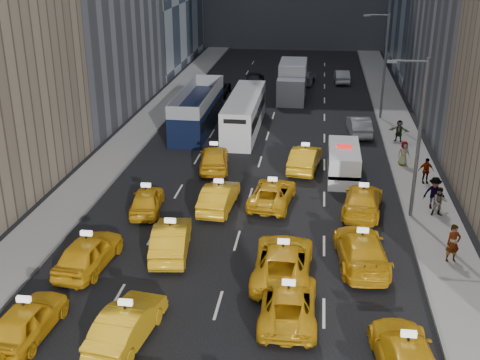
# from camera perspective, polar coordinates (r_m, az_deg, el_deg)

# --- Properties ---
(ground) EXTENTS (160.00, 160.00, 0.00)m
(ground) POSITION_cam_1_polar(r_m,az_deg,el_deg) (24.74, -2.86, -14.31)
(ground) COLOR black
(ground) RESTS_ON ground
(sidewalk_west) EXTENTS (3.00, 90.00, 0.15)m
(sidewalk_west) POSITION_cam_1_polar(r_m,az_deg,el_deg) (49.04, -9.83, 4.36)
(sidewalk_west) COLOR gray
(sidewalk_west) RESTS_ON ground
(sidewalk_east) EXTENTS (3.00, 90.00, 0.15)m
(sidewalk_east) POSITION_cam_1_polar(r_m,az_deg,el_deg) (47.39, 15.28, 3.27)
(sidewalk_east) COLOR gray
(sidewalk_east) RESTS_ON ground
(curb_west) EXTENTS (0.15, 90.00, 0.18)m
(curb_west) POSITION_cam_1_polar(r_m,az_deg,el_deg) (48.63, -8.20, 4.33)
(curb_west) COLOR slate
(curb_west) RESTS_ON ground
(curb_east) EXTENTS (0.15, 90.00, 0.18)m
(curb_east) POSITION_cam_1_polar(r_m,az_deg,el_deg) (47.20, 13.54, 3.39)
(curb_east) COLOR slate
(curb_east) RESTS_ON ground
(streetlight_near) EXTENTS (2.15, 0.22, 9.00)m
(streetlight_near) POSITION_cam_1_polar(r_m,az_deg,el_deg) (33.49, 16.47, 4.19)
(streetlight_near) COLOR #595B60
(streetlight_near) RESTS_ON ground
(streetlight_far) EXTENTS (2.15, 0.22, 9.00)m
(streetlight_far) POSITION_cam_1_polar(r_m,az_deg,el_deg) (52.78, 13.47, 10.76)
(streetlight_far) COLOR #595B60
(streetlight_far) RESTS_ON ground
(taxi_4) EXTENTS (2.04, 4.48, 1.49)m
(taxi_4) POSITION_cam_1_polar(r_m,az_deg,el_deg) (25.53, -19.54, -12.42)
(taxi_4) COLOR gold
(taxi_4) RESTS_ON ground
(taxi_5) EXTENTS (2.20, 4.74, 1.50)m
(taxi_5) POSITION_cam_1_polar(r_m,az_deg,el_deg) (24.34, -10.66, -13.24)
(taxi_5) COLOR gold
(taxi_5) RESTS_ON ground
(taxi_6) EXTENTS (2.48, 5.12, 1.40)m
(taxi_6) POSITION_cam_1_polar(r_m,az_deg,el_deg) (25.36, 4.58, -11.43)
(taxi_6) COLOR gold
(taxi_6) RESTS_ON ground
(taxi_7) EXTENTS (2.59, 5.30, 1.48)m
(taxi_7) POSITION_cam_1_polar(r_m,az_deg,el_deg) (23.17, 15.46, -15.80)
(taxi_7) COLOR gold
(taxi_7) RESTS_ON ground
(taxi_8) EXTENTS (2.30, 4.86, 1.60)m
(taxi_8) POSITION_cam_1_polar(r_m,az_deg,el_deg) (29.54, -14.18, -6.68)
(taxi_8) COLOR gold
(taxi_8) RESTS_ON ground
(taxi_9) EXTENTS (2.30, 4.99, 1.58)m
(taxi_9) POSITION_cam_1_polar(r_m,az_deg,el_deg) (30.09, -6.56, -5.58)
(taxi_9) COLOR gold
(taxi_9) RESTS_ON ground
(taxi_10) EXTENTS (2.66, 5.72, 1.58)m
(taxi_10) POSITION_cam_1_polar(r_m,az_deg,el_deg) (28.05, 4.10, -7.66)
(taxi_10) COLOR gold
(taxi_10) RESTS_ON ground
(taxi_11) EXTENTS (2.75, 5.69, 1.60)m
(taxi_11) POSITION_cam_1_polar(r_m,az_deg,el_deg) (29.52, 11.42, -6.45)
(taxi_11) COLOR gold
(taxi_11) RESTS_ON ground
(taxi_12) EXTENTS (2.23, 4.35, 1.42)m
(taxi_12) POSITION_cam_1_polar(r_m,az_deg,el_deg) (34.81, -8.83, -1.89)
(taxi_12) COLOR gold
(taxi_12) RESTS_ON ground
(taxi_13) EXTENTS (1.91, 4.71, 1.52)m
(taxi_13) POSITION_cam_1_polar(r_m,az_deg,el_deg) (34.75, -2.02, -1.58)
(taxi_13) COLOR gold
(taxi_13) RESTS_ON ground
(taxi_14) EXTENTS (2.80, 5.12, 1.36)m
(taxi_14) POSITION_cam_1_polar(r_m,az_deg,el_deg) (35.42, 3.08, -1.27)
(taxi_14) COLOR gold
(taxi_14) RESTS_ON ground
(taxi_15) EXTENTS (2.73, 5.34, 1.48)m
(taxi_15) POSITION_cam_1_polar(r_m,az_deg,el_deg) (34.98, 11.56, -1.90)
(taxi_15) COLOR gold
(taxi_15) RESTS_ON ground
(taxi_16) EXTENTS (2.54, 4.96, 1.62)m
(taxi_16) POSITION_cam_1_polar(r_m,az_deg,el_deg) (40.78, -2.47, 2.12)
(taxi_16) COLOR gold
(taxi_16) RESTS_ON ground
(taxi_17) EXTENTS (2.32, 5.01, 1.59)m
(taxi_17) POSITION_cam_1_polar(r_m,az_deg,el_deg) (40.88, 6.18, 2.04)
(taxi_17) COLOR gold
(taxi_17) RESTS_ON ground
(nypd_van) EXTENTS (2.68, 5.37, 2.21)m
(nypd_van) POSITION_cam_1_polar(r_m,az_deg,el_deg) (39.82, 9.78, 1.61)
(nypd_van) COLOR white
(nypd_van) RESTS_ON ground
(double_decker) EXTENTS (3.48, 11.30, 3.23)m
(double_decker) POSITION_cam_1_polar(r_m,az_deg,el_deg) (49.72, -4.04, 6.71)
(double_decker) COLOR black
(double_decker) RESTS_ON ground
(city_bus) EXTENTS (3.24, 11.46, 2.92)m
(city_bus) POSITION_cam_1_polar(r_m,az_deg,el_deg) (48.96, 0.42, 6.33)
(city_bus) COLOR silver
(city_bus) RESTS_ON ground
(box_truck) EXTENTS (3.34, 7.76, 3.44)m
(box_truck) POSITION_cam_1_polar(r_m,az_deg,el_deg) (59.54, 4.98, 9.33)
(box_truck) COLOR silver
(box_truck) RESTS_ON ground
(misc_car_0) EXTENTS (1.92, 4.62, 1.49)m
(misc_car_0) POSITION_cam_1_polar(r_m,az_deg,el_deg) (49.02, 11.24, 5.07)
(misc_car_0) COLOR #94969B
(misc_car_0) RESTS_ON ground
(misc_car_1) EXTENTS (2.25, 4.86, 1.35)m
(misc_car_1) POSITION_cam_1_polar(r_m,az_deg,el_deg) (60.95, -2.13, 8.70)
(misc_car_1) COLOR black
(misc_car_1) RESTS_ON ground
(misc_car_2) EXTENTS (2.53, 4.92, 1.36)m
(misc_car_2) POSITION_cam_1_polar(r_m,az_deg,el_deg) (65.99, 6.22, 9.62)
(misc_car_2) COLOR slate
(misc_car_2) RESTS_ON ground
(misc_car_3) EXTENTS (2.11, 4.97, 1.67)m
(misc_car_3) POSITION_cam_1_polar(r_m,az_deg,el_deg) (63.99, 1.36, 9.50)
(misc_car_3) COLOR black
(misc_car_3) RESTS_ON ground
(misc_car_4) EXTENTS (1.72, 4.36, 1.41)m
(misc_car_4) POSITION_cam_1_polar(r_m,az_deg,el_deg) (67.10, 9.62, 9.67)
(misc_car_4) COLOR #93969A
(misc_car_4) RESTS_ON ground
(pedestrian_0) EXTENTS (0.79, 0.62, 1.91)m
(pedestrian_0) POSITION_cam_1_polar(r_m,az_deg,el_deg) (30.57, 19.56, -5.68)
(pedestrian_0) COLOR gray
(pedestrian_0) RESTS_ON sidewalk_east
(pedestrian_1) EXTENTS (0.84, 0.50, 1.68)m
(pedestrian_1) POSITION_cam_1_polar(r_m,az_deg,el_deg) (35.28, 18.40, -1.98)
(pedestrian_1) COLOR gray
(pedestrian_1) RESTS_ON sidewalk_east
(pedestrian_2) EXTENTS (1.27, 0.61, 1.91)m
(pedestrian_2) POSITION_cam_1_polar(r_m,az_deg,el_deg) (36.10, 17.94, -1.17)
(pedestrian_2) COLOR gray
(pedestrian_2) RESTS_ON sidewalk_east
(pedestrian_3) EXTENTS (1.04, 0.59, 1.67)m
(pedestrian_3) POSITION_cam_1_polar(r_m,az_deg,el_deg) (39.75, 17.21, 0.86)
(pedestrian_3) COLOR gray
(pedestrian_3) RESTS_ON sidewalk_east
(pedestrian_4) EXTENTS (0.92, 0.67, 1.69)m
(pedestrian_4) POSITION_cam_1_polar(r_m,az_deg,el_deg) (42.55, 15.26, 2.47)
(pedestrian_4) COLOR gray
(pedestrian_4) RESTS_ON sidewalk_east
(pedestrian_5) EXTENTS (1.59, 0.79, 1.65)m
(pedestrian_5) POSITION_cam_1_polar(r_m,az_deg,el_deg) (47.60, 14.84, 4.54)
(pedestrian_5) COLOR gray
(pedestrian_5) RESTS_ON sidewalk_east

